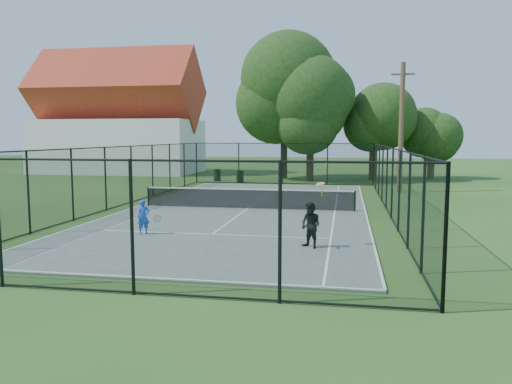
% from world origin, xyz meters
% --- Properties ---
extents(ground, '(120.00, 120.00, 0.00)m').
position_xyz_m(ground, '(0.00, 0.00, 0.00)').
color(ground, '#1D4C1A').
extents(tennis_court, '(11.00, 24.00, 0.06)m').
position_xyz_m(tennis_court, '(0.00, 0.00, 0.03)').
color(tennis_court, '#505E57').
rests_on(tennis_court, ground).
extents(tennis_net, '(10.08, 0.08, 0.95)m').
position_xyz_m(tennis_net, '(0.00, 0.00, 0.58)').
color(tennis_net, black).
rests_on(tennis_net, tennis_court).
extents(fence, '(13.10, 26.10, 3.00)m').
position_xyz_m(fence, '(0.00, 0.00, 1.50)').
color(fence, black).
rests_on(fence, ground).
extents(tree_near_left, '(8.04, 8.04, 10.49)m').
position_xyz_m(tree_near_left, '(-0.51, 17.99, 6.46)').
color(tree_near_left, '#332114').
rests_on(tree_near_left, ground).
extents(tree_near_mid, '(6.51, 6.51, 8.52)m').
position_xyz_m(tree_near_mid, '(1.82, 15.61, 5.25)').
color(tree_near_mid, '#332114').
rests_on(tree_near_mid, ground).
extents(tree_near_right, '(5.38, 5.38, 7.42)m').
position_xyz_m(tree_near_right, '(6.66, 17.87, 4.71)').
color(tree_near_right, '#332114').
rests_on(tree_near_right, ground).
extents(tree_far_right, '(4.14, 4.14, 5.48)m').
position_xyz_m(tree_far_right, '(11.40, 19.55, 3.39)').
color(tree_far_right, '#332114').
rests_on(tree_far_right, ground).
extents(building, '(15.30, 8.15, 11.87)m').
position_xyz_m(building, '(-17.00, 22.00, 4.93)').
color(building, silver).
rests_on(building, ground).
extents(trash_bin_left, '(0.58, 0.58, 0.94)m').
position_xyz_m(trash_bin_left, '(-5.34, 14.66, 0.47)').
color(trash_bin_left, black).
rests_on(trash_bin_left, ground).
extents(trash_bin_right, '(0.58, 0.58, 0.90)m').
position_xyz_m(trash_bin_right, '(-3.38, 14.02, 0.46)').
color(trash_bin_right, black).
rests_on(trash_bin_right, ground).
extents(utility_pole, '(1.40, 0.30, 7.95)m').
position_xyz_m(utility_pole, '(7.87, 9.00, 4.04)').
color(utility_pole, '#4C3823').
rests_on(utility_pole, ground).
extents(player_blue, '(0.85, 0.49, 1.20)m').
position_xyz_m(player_blue, '(-2.38, -6.76, 0.66)').
color(player_blue, blue).
rests_on(player_blue, tennis_court).
extents(player_black, '(0.88, 0.94, 2.61)m').
position_xyz_m(player_black, '(3.54, -7.90, 0.77)').
color(player_black, black).
rests_on(player_black, tennis_court).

